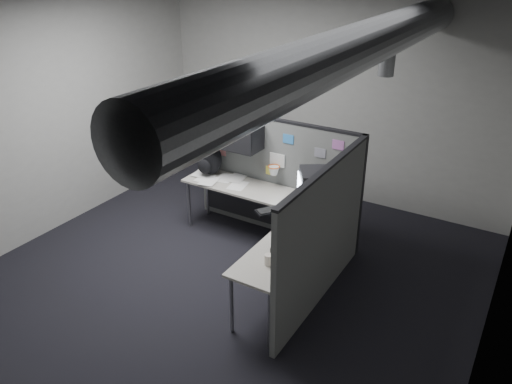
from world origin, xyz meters
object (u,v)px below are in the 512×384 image
Objects in this scene: monitor at (317,188)px; keyboard at (275,210)px; phone at (283,248)px; desk at (269,212)px; backpack at (209,159)px.

monitor is 1.18× the size of keyboard.
monitor is at bearing 34.58° from keyboard.
desk is at bearing 140.41° from phone.
desk is 1.27m from backpack.
monitor is at bearing 7.08° from backpack.
phone is at bearing -22.33° from backpack.
backpack is at bearing -171.29° from monitor.
backpack is (-1.71, 0.13, -0.02)m from monitor.
monitor reaches higher than keyboard.
desk is at bearing -143.40° from monitor.
monitor is 1.12m from phone.
phone reaches higher than desk.
phone is (0.66, -0.86, 0.15)m from desk.
monitor is 1.71m from backpack.
backpack is (-1.17, 0.36, 0.34)m from desk.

